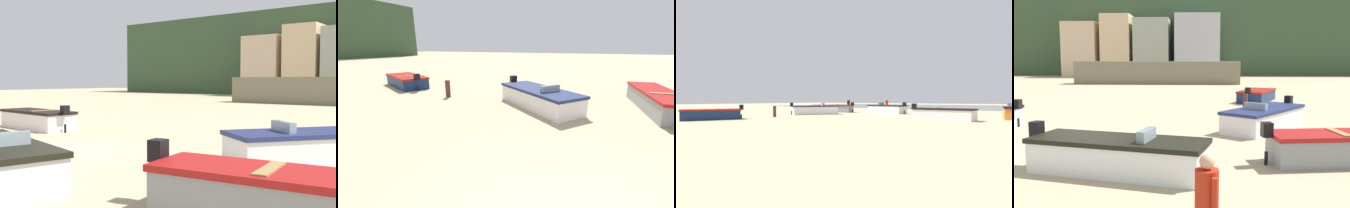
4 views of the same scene
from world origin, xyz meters
TOP-DOWN VIEW (x-y plane):
  - ground_plane at (0.00, 0.00)m, footprint 160.00×160.00m
  - harbor_pier at (-0.56, 30.00)m, footprint 18.81×2.40m
  - townhouse_far_left at (-14.34, 47.44)m, footprint 5.31×6.87m
  - townhouse_left at (-8.66, 46.90)m, footprint 4.52×5.81m
  - boat_white_0 at (-5.93, 2.77)m, footprint 4.69×1.88m
  - boat_grey_1 at (8.60, -2.47)m, footprint 5.43×2.04m
  - boat_white_5 at (6.87, 2.58)m, footprint 4.05×4.59m

SIDE VIEW (x-z plane):
  - ground_plane at x=0.00m, z-range 0.00..0.00m
  - boat_white_0 at x=-5.93m, z-range -0.15..1.03m
  - boat_grey_1 at x=8.60m, z-range -0.15..1.04m
  - boat_white_5 at x=6.87m, z-range -0.15..1.06m
  - harbor_pier at x=-0.56m, z-range 0.00..2.60m
  - townhouse_far_left at x=-14.34m, z-range 0.00..8.59m
  - townhouse_left at x=-8.66m, z-range 0.00..9.74m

